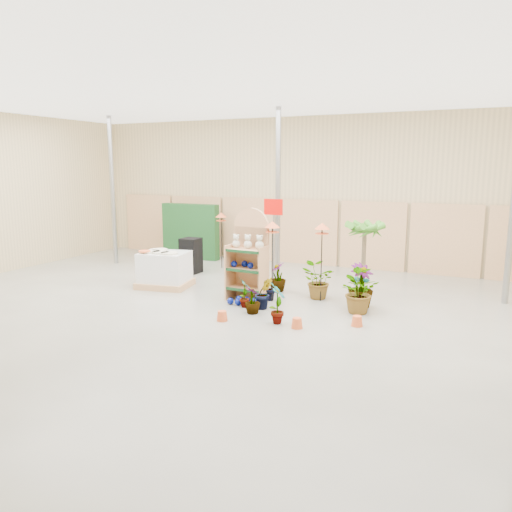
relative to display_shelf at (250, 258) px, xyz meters
The scene contains 23 objects.
room 1.38m from the display_shelf, 107.85° to the right, with size 15.20×12.10×4.70m.
display_shelf is the anchor object (origin of this frame).
teddy_bears 0.38m from the display_shelf, 77.43° to the right, with size 0.77×0.19×0.32m.
gazing_balls_shelf 0.18m from the display_shelf, 90.00° to the right, with size 0.77×0.26×0.15m.
gazing_balls_floor 1.02m from the display_shelf, 82.53° to the right, with size 0.63×0.39×0.15m.
pallet_stack 2.50m from the display_shelf, behind, with size 1.42×1.25×0.93m.
charcoal_planters 3.43m from the display_shelf, 147.20° to the left, with size 0.80×0.50×1.00m.
trellis_stock 5.47m from the display_shelf, 136.55° to the left, with size 2.00×0.30×1.80m, color #15411A.
offer_sign 1.66m from the display_shelf, 92.61° to the left, with size 0.50×0.08×2.20m.
bird_table_front 0.92m from the display_shelf, ahead, with size 0.34×0.34×1.82m.
bird_table_right 1.76m from the display_shelf, 18.16° to the left, with size 0.34×0.34×1.78m.
bird_table_back 3.67m from the display_shelf, 129.11° to the left, with size 0.34×0.34×1.67m.
palm 2.70m from the display_shelf, 27.04° to the left, with size 0.70×0.70×1.88m.
potted_plant_0 0.97m from the display_shelf, 72.95° to the right, with size 0.35×0.24×0.67m, color #397E1E.
potted_plant_1 1.08m from the display_shelf, 44.44° to the right, with size 0.38×0.31×0.70m, color #397E1E.
potted_plant_3 2.55m from the display_shelf, ahead, with size 0.54×0.54×0.96m, color #397E1E.
potted_plant_4 2.57m from the display_shelf, 10.93° to the left, with size 0.37×0.25×0.71m, color #397E1E.
potted_plant_5 0.80m from the display_shelf, ahead, with size 0.33×0.26×0.60m, color #397E1E.
potted_plant_6 1.63m from the display_shelf, 25.19° to the left, with size 0.75×0.65×0.84m, color #397E1E.
potted_plant_7 1.35m from the display_shelf, 61.46° to the right, with size 0.32×0.32×0.57m, color #397E1E.
potted_plant_8 2.02m from the display_shelf, 48.31° to the right, with size 0.43×0.29×0.83m, color #397E1E.
potted_plant_10 2.54m from the display_shelf, ahead, with size 0.82×0.71×0.91m, color #397E1E.
potted_plant_11 1.12m from the display_shelf, 69.86° to the left, with size 0.41×0.41×0.73m, color #397E1E.
Camera 1 is at (5.01, -8.61, 3.03)m, focal length 35.00 mm.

